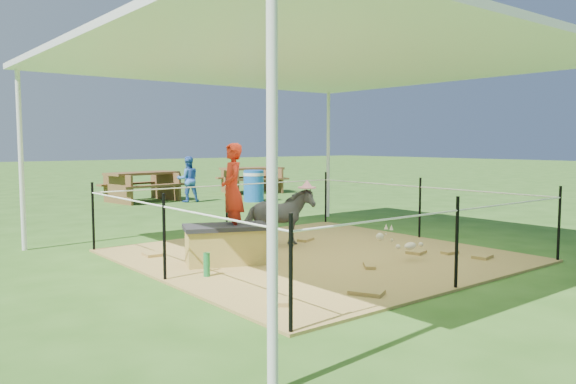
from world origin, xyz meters
TOP-DOWN VIEW (x-y plane):
  - ground at (0.00, 0.00)m, footprint 90.00×90.00m
  - hay_patch at (0.00, 0.00)m, footprint 4.60×4.60m
  - canopy_tent at (0.00, 0.00)m, footprint 6.30×6.30m
  - rope_fence at (0.00, -0.00)m, footprint 4.54×4.54m
  - straw_bale at (-1.26, 0.28)m, footprint 1.10×0.84m
  - dark_cloth at (-1.26, 0.28)m, footprint 1.18×0.91m
  - woman at (-1.16, 0.28)m, footprint 0.43×0.51m
  - green_bottle at (-1.81, -0.17)m, footprint 0.10×0.10m
  - pony at (-0.06, 0.76)m, footprint 1.12×0.78m
  - pink_hat at (-0.06, 0.76)m, footprint 0.27×0.27m
  - foal at (0.71, -1.06)m, footprint 0.85×0.59m
  - trash_barrel at (3.55, 6.50)m, footprint 0.67×0.67m
  - picnic_table_near at (1.22, 8.33)m, footprint 2.08×1.65m
  - picnic_table_far at (5.03, 8.70)m, footprint 2.13×1.71m
  - distant_person at (2.11, 7.47)m, footprint 0.69×0.60m

SIDE VIEW (x-z plane):
  - ground at x=0.00m, z-range 0.00..0.00m
  - hay_patch at x=0.00m, z-range 0.00..0.03m
  - green_bottle at x=-1.81m, z-range 0.03..0.30m
  - foal at x=0.71m, z-range 0.03..0.46m
  - straw_bale at x=-1.26m, z-range 0.03..0.47m
  - picnic_table_near at x=1.22m, z-range 0.00..0.79m
  - picnic_table_far at x=5.03m, z-range 0.00..0.79m
  - trash_barrel at x=3.55m, z-range 0.00..0.84m
  - pony at x=-0.06m, z-range 0.03..0.89m
  - dark_cloth at x=-1.26m, z-range 0.47..0.52m
  - distant_person at x=2.11m, z-range 0.00..1.20m
  - rope_fence at x=0.00m, z-range 0.14..1.14m
  - pink_hat at x=-0.06m, z-range 0.89..1.02m
  - woman at x=-1.16m, z-range 0.47..1.66m
  - canopy_tent at x=0.00m, z-range 1.24..4.14m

